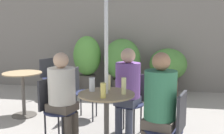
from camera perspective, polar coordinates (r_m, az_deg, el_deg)
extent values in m
cube|color=slate|center=(6.35, 3.18, 8.47)|extent=(10.00, 0.06, 3.00)
cylinder|color=#514C47|center=(3.18, -1.20, -12.41)|extent=(0.06, 0.06, 0.72)
cylinder|color=#997F5B|center=(3.06, -1.22, -5.93)|extent=(0.66, 0.66, 0.02)
cylinder|color=#514C47|center=(4.87, -18.52, -9.87)|extent=(0.42, 0.42, 0.01)
cylinder|color=#514C47|center=(4.77, -18.73, -5.67)|extent=(0.06, 0.06, 0.72)
cylinder|color=#997F5B|center=(4.69, -18.95, -1.28)|extent=(0.65, 0.65, 0.02)
cylinder|color=#232847|center=(2.92, 11.04, -13.07)|extent=(0.42, 0.42, 0.02)
cube|color=#2D2D33|center=(2.81, 14.93, -9.55)|extent=(0.13, 0.35, 0.40)
cylinder|color=#232847|center=(3.74, 3.67, -8.06)|extent=(0.42, 0.42, 0.02)
cylinder|color=#2D2D33|center=(3.88, 6.32, -10.97)|extent=(0.02, 0.02, 0.43)
cylinder|color=#2D2D33|center=(3.98, 2.56, -10.43)|extent=(0.02, 0.02, 0.43)
cylinder|color=#2D2D33|center=(3.64, 4.81, -12.29)|extent=(0.02, 0.02, 0.43)
cylinder|color=#2D2D33|center=(3.74, 0.84, -11.67)|extent=(0.02, 0.02, 0.43)
cube|color=#2D2D33|center=(3.86, 4.79, -4.34)|extent=(0.35, 0.13, 0.40)
cylinder|color=#232847|center=(3.50, -11.26, -9.37)|extent=(0.42, 0.42, 0.02)
cylinder|color=#2D2D33|center=(3.76, -11.55, -11.77)|extent=(0.02, 0.02, 0.43)
cylinder|color=#2D2D33|center=(3.56, -14.32, -13.04)|extent=(0.02, 0.02, 0.43)
cylinder|color=#2D2D33|center=(3.61, -8.03, -12.57)|extent=(0.02, 0.02, 0.43)
cylinder|color=#2D2D33|center=(3.40, -10.71, -13.98)|extent=(0.02, 0.02, 0.43)
cube|color=#2D2D33|center=(3.56, -13.79, -5.66)|extent=(0.13, 0.35, 0.40)
cylinder|color=#232847|center=(4.38, -5.60, -5.59)|extent=(0.42, 0.42, 0.02)
cylinder|color=#2D2D33|center=(4.60, -6.79, -7.84)|extent=(0.02, 0.02, 0.43)
cylinder|color=#2D2D33|center=(4.35, -7.78, -8.83)|extent=(0.02, 0.02, 0.43)
cylinder|color=#2D2D33|center=(4.53, -3.43, -8.03)|extent=(0.02, 0.02, 0.43)
cylinder|color=#2D2D33|center=(4.28, -4.23, -9.06)|extent=(0.02, 0.02, 0.43)
cube|color=#2D2D33|center=(4.38, -8.04, -2.82)|extent=(0.03, 0.36, 0.40)
cylinder|color=#232847|center=(5.73, -12.84, -2.38)|extent=(0.42, 0.42, 0.02)
cylinder|color=#2D2D33|center=(5.96, -12.51, -4.17)|extent=(0.02, 0.02, 0.43)
cylinder|color=#2D2D33|center=(5.80, -14.66, -4.59)|extent=(0.02, 0.02, 0.43)
cylinder|color=#2D2D33|center=(5.75, -10.85, -4.58)|extent=(0.02, 0.02, 0.43)
cylinder|color=#2D2D33|center=(5.59, -13.03, -5.04)|extent=(0.02, 0.02, 0.43)
cube|color=#2D2D33|center=(5.84, -14.03, -0.13)|extent=(0.21, 0.32, 0.40)
cube|color=brown|center=(2.91, 10.30, -11.85)|extent=(0.39, 0.37, 0.10)
cylinder|color=#337551|center=(2.82, 10.47, -5.96)|extent=(0.34, 0.34, 0.52)
sphere|color=#9E7051|center=(2.75, 10.67, 1.19)|extent=(0.19, 0.19, 0.19)
cylinder|color=#42475B|center=(3.69, 1.47, -11.98)|extent=(0.10, 0.10, 0.43)
cylinder|color=#42475B|center=(3.64, 3.73, -12.34)|extent=(0.10, 0.10, 0.43)
cube|color=#42475B|center=(3.69, 3.43, -7.30)|extent=(0.37, 0.40, 0.10)
cylinder|color=#7A4C9E|center=(3.62, 3.48, -2.86)|extent=(0.34, 0.34, 0.48)
sphere|color=#DBAD89|center=(3.56, 3.53, 2.51)|extent=(0.20, 0.20, 0.20)
cylinder|color=brown|center=(3.43, -9.64, -13.80)|extent=(0.10, 0.10, 0.43)
cylinder|color=brown|center=(3.54, -8.12, -12.99)|extent=(0.10, 0.10, 0.43)
cube|color=brown|center=(3.46, -10.76, -8.50)|extent=(0.40, 0.38, 0.10)
cylinder|color=beige|center=(3.39, -10.89, -3.98)|extent=(0.35, 0.35, 0.45)
sphere|color=#DBAD89|center=(3.34, -11.05, 1.48)|extent=(0.20, 0.20, 0.20)
cylinder|color=beige|center=(3.24, -0.93, -3.30)|extent=(0.07, 0.07, 0.18)
cylinder|color=silver|center=(3.15, -4.37, -3.82)|extent=(0.07, 0.07, 0.16)
cylinder|color=#DBC65B|center=(2.85, -1.95, -5.12)|extent=(0.06, 0.06, 0.17)
cylinder|color=beige|center=(3.00, 2.57, -4.13)|extent=(0.06, 0.06, 0.19)
cylinder|color=#47423D|center=(6.19, -5.35, -3.62)|extent=(0.38, 0.38, 0.41)
ellipsoid|color=#4C8938|center=(6.08, -5.43, 2.48)|extent=(0.64, 0.64, 0.91)
cylinder|color=#47423D|center=(6.05, 2.19, -4.21)|extent=(0.44, 0.44, 0.34)
ellipsoid|color=#427533|center=(5.94, 2.23, 1.74)|extent=(0.83, 0.83, 0.92)
cylinder|color=brown|center=(6.06, 11.94, -4.37)|extent=(0.47, 0.47, 0.35)
ellipsoid|color=#427533|center=(5.97, 12.10, 0.57)|extent=(0.83, 0.83, 0.71)
cylinder|color=silver|center=(2.99, -1.25, 1.26)|extent=(0.04, 0.04, 2.26)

